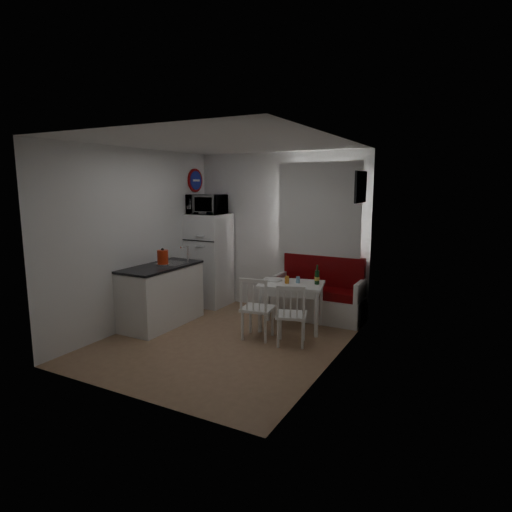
{
  "coord_description": "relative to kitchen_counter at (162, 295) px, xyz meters",
  "views": [
    {
      "loc": [
        2.96,
        -4.66,
        2.09
      ],
      "look_at": [
        0.21,
        0.5,
        1.1
      ],
      "focal_mm": 30.0,
      "sensor_mm": 36.0,
      "label": 1
    }
  ],
  "objects": [
    {
      "name": "curtain",
      "position": [
        1.9,
        1.49,
        1.22
      ],
      "size": [
        1.35,
        0.02,
        1.5
      ],
      "primitive_type": "cube",
      "color": "white",
      "rests_on": "wall_back"
    },
    {
      "name": "drinking_glass_orange",
      "position": [
        1.74,
        0.67,
        0.28
      ],
      "size": [
        0.06,
        0.06,
        0.11
      ],
      "primitive_type": "cylinder",
      "color": "orange",
      "rests_on": "dining_table"
    },
    {
      "name": "window",
      "position": [
        1.9,
        1.56,
        1.17
      ],
      "size": [
        1.22,
        0.06,
        1.47
      ],
      "primitive_type": "cube",
      "color": "white",
      "rests_on": "wall_back"
    },
    {
      "name": "dining_table",
      "position": [
        1.79,
        0.72,
        0.15
      ],
      "size": [
        1.03,
        0.83,
        0.68
      ],
      "rotation": [
        0.0,
        0.0,
        0.23
      ],
      "color": "white",
      "rests_on": "floor"
    },
    {
      "name": "wall_right",
      "position": [
        2.7,
        -0.16,
        0.84
      ],
      "size": [
        0.02,
        3.5,
        2.6
      ],
      "primitive_type": "cube",
      "color": "white",
      "rests_on": "floor"
    },
    {
      "name": "wall_sign",
      "position": [
        -0.27,
        1.29,
        1.69
      ],
      "size": [
        0.03,
        0.4,
        0.4
      ],
      "primitive_type": "cylinder",
      "rotation": [
        0.0,
        1.57,
        0.0
      ],
      "color": "navy",
      "rests_on": "wall_left"
    },
    {
      "name": "plate",
      "position": [
        1.49,
        0.74,
        0.24
      ],
      "size": [
        0.26,
        0.26,
        0.02
      ],
      "primitive_type": "cylinder",
      "color": "white",
      "rests_on": "dining_table"
    },
    {
      "name": "chair_right",
      "position": [
        2.04,
        0.07,
        0.05
      ],
      "size": [
        0.48,
        0.48,
        0.44
      ],
      "rotation": [
        0.0,
        0.0,
        0.32
      ],
      "color": "white",
      "rests_on": "floor"
    },
    {
      "name": "ceiling",
      "position": [
        1.2,
        -0.16,
        2.14
      ],
      "size": [
        3.0,
        3.5,
        0.02
      ],
      "primitive_type": "cube",
      "color": "white",
      "rests_on": "wall_back"
    },
    {
      "name": "bench",
      "position": [
        1.99,
        1.36,
        -0.13
      ],
      "size": [
        1.37,
        0.53,
        0.98
      ],
      "color": "white",
      "rests_on": "floor"
    },
    {
      "name": "kitchen_counter",
      "position": [
        0.0,
        0.0,
        0.0
      ],
      "size": [
        0.62,
        1.32,
        1.16
      ],
      "color": "white",
      "rests_on": "floor"
    },
    {
      "name": "wine_bottle",
      "position": [
        2.14,
        0.82,
        0.37
      ],
      "size": [
        0.07,
        0.07,
        0.28
      ],
      "primitive_type": null,
      "color": "#123A18",
      "rests_on": "dining_table"
    },
    {
      "name": "floor",
      "position": [
        1.2,
        -0.16,
        -0.46
      ],
      "size": [
        3.0,
        3.5,
        0.02
      ],
      "primitive_type": "cube",
      "color": "#936D4E",
      "rests_on": "ground"
    },
    {
      "name": "chair_left",
      "position": [
        1.54,
        0.06,
        0.08
      ],
      "size": [
        0.46,
        0.44,
        0.46
      ],
      "rotation": [
        0.0,
        0.0,
        0.14
      ],
      "color": "white",
      "rests_on": "floor"
    },
    {
      "name": "kettle",
      "position": [
        0.05,
        -0.01,
        0.57
      ],
      "size": [
        0.19,
        0.19,
        0.25
      ],
      "primitive_type": "cylinder",
      "color": "red",
      "rests_on": "kitchen_counter"
    },
    {
      "name": "wall_front",
      "position": [
        1.2,
        -1.91,
        0.84
      ],
      "size": [
        3.0,
        0.02,
        2.6
      ],
      "primitive_type": "cube",
      "color": "white",
      "rests_on": "floor"
    },
    {
      "name": "picture_frame",
      "position": [
        2.67,
        0.94,
        1.59
      ],
      "size": [
        0.04,
        0.52,
        0.42
      ],
      "primitive_type": "cube",
      "color": "black",
      "rests_on": "wall_right"
    },
    {
      "name": "wall_left",
      "position": [
        -0.3,
        -0.16,
        0.84
      ],
      "size": [
        0.02,
        3.5,
        2.6
      ],
      "primitive_type": "cube",
      "color": "white",
      "rests_on": "floor"
    },
    {
      "name": "wall_back",
      "position": [
        1.2,
        1.59,
        0.84
      ],
      "size": [
        3.0,
        0.02,
        2.6
      ],
      "primitive_type": "cube",
      "color": "white",
      "rests_on": "floor"
    },
    {
      "name": "fridge",
      "position": [
        0.02,
        1.24,
        0.34
      ],
      "size": [
        0.63,
        0.63,
        1.59
      ],
      "primitive_type": "cube",
      "color": "white",
      "rests_on": "floor"
    },
    {
      "name": "drinking_glass_blue",
      "position": [
        1.87,
        0.77,
        0.27
      ],
      "size": [
        0.06,
        0.06,
        0.09
      ],
      "primitive_type": "cylinder",
      "color": "#7DAFD4",
      "rests_on": "dining_table"
    },
    {
      "name": "microwave",
      "position": [
        0.02,
        1.19,
        1.3
      ],
      "size": [
        0.6,
        0.41,
        0.33
      ],
      "primitive_type": "imported",
      "color": "white",
      "rests_on": "fridge"
    }
  ]
}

